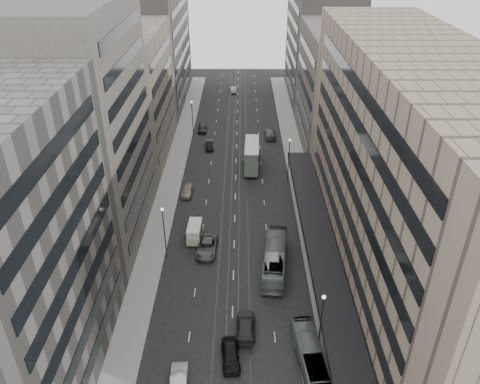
{
  "coord_description": "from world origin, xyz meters",
  "views": [
    {
      "loc": [
        1.07,
        -41.52,
        42.15
      ],
      "look_at": [
        0.86,
        19.38,
        6.52
      ],
      "focal_mm": 35.0,
      "sensor_mm": 36.0,
      "label": 1
    }
  ],
  "objects_px": {
    "bus_near": "(310,358)",
    "sedan_2": "(207,247)",
    "sedan_1": "(179,383)",
    "bus_far": "(275,259)",
    "sedan_0": "(231,355)",
    "double_decker": "(252,155)",
    "panel_van": "(195,231)"
  },
  "relations": [
    {
      "from": "bus_near",
      "to": "sedan_2",
      "type": "bearing_deg",
      "value": -64.48
    },
    {
      "from": "sedan_2",
      "to": "bus_far",
      "type": "bearing_deg",
      "value": -18.49
    },
    {
      "from": "bus_far",
      "to": "double_decker",
      "type": "height_order",
      "value": "double_decker"
    },
    {
      "from": "bus_near",
      "to": "sedan_1",
      "type": "distance_m",
      "value": 14.14
    },
    {
      "from": "double_decker",
      "to": "panel_van",
      "type": "xyz_separation_m",
      "value": [
        -9.01,
        -23.66,
        -1.26
      ]
    },
    {
      "from": "bus_far",
      "to": "sedan_1",
      "type": "bearing_deg",
      "value": 66.89
    },
    {
      "from": "double_decker",
      "to": "sedan_1",
      "type": "height_order",
      "value": "double_decker"
    },
    {
      "from": "panel_van",
      "to": "sedan_0",
      "type": "bearing_deg",
      "value": -73.24
    },
    {
      "from": "bus_far",
      "to": "double_decker",
      "type": "relative_size",
      "value": 1.29
    },
    {
      "from": "panel_van",
      "to": "sedan_1",
      "type": "relative_size",
      "value": 0.91
    },
    {
      "from": "bus_near",
      "to": "bus_far",
      "type": "xyz_separation_m",
      "value": [
        -2.79,
        16.65,
        0.27
      ]
    },
    {
      "from": "sedan_1",
      "to": "bus_far",
      "type": "bearing_deg",
      "value": 56.98
    },
    {
      "from": "panel_van",
      "to": "sedan_0",
      "type": "height_order",
      "value": "panel_van"
    },
    {
      "from": "double_decker",
      "to": "sedan_2",
      "type": "relative_size",
      "value": 1.57
    },
    {
      "from": "sedan_1",
      "to": "sedan_2",
      "type": "xyz_separation_m",
      "value": [
        1.41,
        23.11,
        0.04
      ]
    },
    {
      "from": "bus_near",
      "to": "sedan_0",
      "type": "distance_m",
      "value": 8.65
    },
    {
      "from": "panel_van",
      "to": "sedan_1",
      "type": "xyz_separation_m",
      "value": [
        0.59,
        -26.04,
        -0.71
      ]
    },
    {
      "from": "sedan_0",
      "to": "sedan_2",
      "type": "distance_m",
      "value": 19.93
    },
    {
      "from": "bus_far",
      "to": "sedan_1",
      "type": "relative_size",
      "value": 2.52
    },
    {
      "from": "double_decker",
      "to": "bus_near",
      "type": "bearing_deg",
      "value": -81.24
    },
    {
      "from": "double_decker",
      "to": "sedan_2",
      "type": "xyz_separation_m",
      "value": [
        -7.0,
        -26.59,
        -1.93
      ]
    },
    {
      "from": "bus_far",
      "to": "panel_van",
      "type": "bearing_deg",
      "value": -23.17
    },
    {
      "from": "double_decker",
      "to": "sedan_2",
      "type": "bearing_deg",
      "value": -102.61
    },
    {
      "from": "sedan_1",
      "to": "sedan_0",
      "type": "bearing_deg",
      "value": 30.78
    },
    {
      "from": "bus_near",
      "to": "sedan_0",
      "type": "height_order",
      "value": "bus_near"
    },
    {
      "from": "sedan_0",
      "to": "sedan_2",
      "type": "xyz_separation_m",
      "value": [
        -3.87,
        19.55,
        0.01
      ]
    },
    {
      "from": "double_decker",
      "to": "sedan_0",
      "type": "xyz_separation_m",
      "value": [
        -3.13,
        -46.13,
        -1.94
      ]
    },
    {
      "from": "bus_far",
      "to": "double_decker",
      "type": "distance_m",
      "value": 30.48
    },
    {
      "from": "panel_van",
      "to": "sedan_2",
      "type": "xyz_separation_m",
      "value": [
        2.0,
        -2.93,
        -0.67
      ]
    },
    {
      "from": "double_decker",
      "to": "sedan_0",
      "type": "distance_m",
      "value": 46.28
    },
    {
      "from": "bus_far",
      "to": "sedan_0",
      "type": "height_order",
      "value": "bus_far"
    },
    {
      "from": "panel_van",
      "to": "sedan_1",
      "type": "distance_m",
      "value": 26.06
    }
  ]
}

